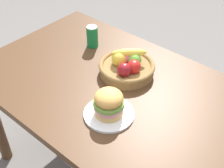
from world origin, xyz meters
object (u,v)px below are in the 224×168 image
Objects in this scene: soda_can at (92,36)px; fruit_basket at (127,66)px; sandwich at (109,103)px; plate at (109,114)px.

soda_can is 0.43× the size of fruit_basket.
fruit_basket is (0.32, -0.08, -0.02)m from soda_can.
soda_can is at bearing 166.27° from fruit_basket.
sandwich reaches higher than fruit_basket.
fruit_basket reaches higher than soda_can.
fruit_basket is (-0.13, 0.29, 0.04)m from plate.
soda_can reaches higher than plate.
sandwich is at bearing -39.35° from soda_can.
soda_can is at bearing 140.65° from plate.
plate is 0.58m from soda_can.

